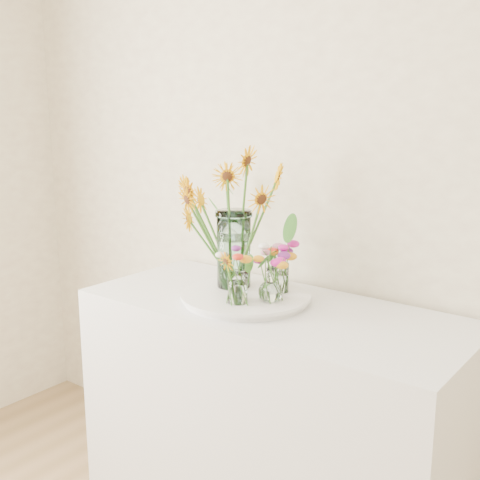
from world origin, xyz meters
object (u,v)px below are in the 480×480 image
at_px(small_vase_b, 270,285).
at_px(small_vase_c, 280,278).
at_px(counter, 271,421).
at_px(tray, 246,298).
at_px(small_vase_a, 238,288).
at_px(mason_jar, 234,249).

xyz_separation_m(small_vase_b, small_vase_c, (-0.03, 0.11, -0.00)).
relative_size(counter, small_vase_c, 12.52).
height_order(counter, tray, tray).
relative_size(counter, tray, 3.14).
distance_m(counter, small_vase_a, 0.55).
bearing_deg(small_vase_b, counter, 113.00).
xyz_separation_m(mason_jar, small_vase_a, (0.13, -0.15, -0.09)).
bearing_deg(mason_jar, tray, -26.57).
height_order(counter, small_vase_b, small_vase_b).
bearing_deg(mason_jar, small_vase_c, 15.22).
distance_m(counter, tray, 0.47).
bearing_deg(small_vase_a, tray, 112.96).
bearing_deg(small_vase_c, counter, -76.21).
height_order(mason_jar, small_vase_b, mason_jar).
height_order(tray, small_vase_b, small_vase_b).
distance_m(tray, small_vase_b, 0.14).
relative_size(mason_jar, small_vase_c, 2.63).
xyz_separation_m(counter, small_vase_a, (-0.06, -0.12, 0.53)).
xyz_separation_m(tray, small_vase_b, (0.12, -0.01, 0.07)).
relative_size(tray, small_vase_b, 3.67).
bearing_deg(small_vase_a, small_vase_b, 51.02).
bearing_deg(small_vase_b, mason_jar, 164.44).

